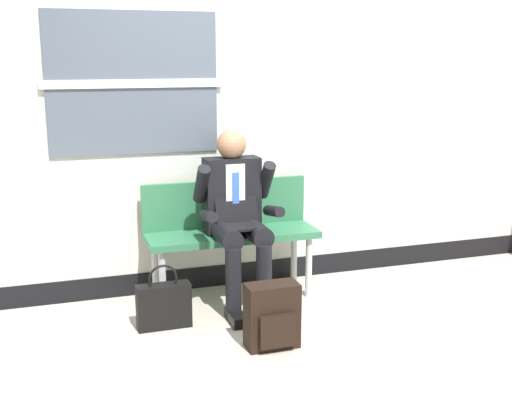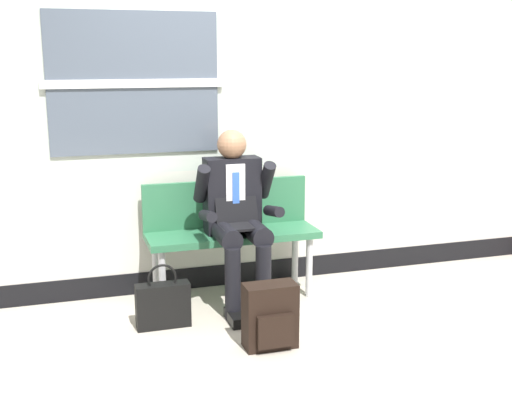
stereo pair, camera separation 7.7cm
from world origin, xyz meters
The scene contains 6 objects.
ground_plane centered at (0.00, 0.00, 0.00)m, with size 18.00×18.00×0.00m, color #B2A899.
station_wall centered at (-0.01, 0.68, 1.38)m, with size 5.59×0.17×2.78m.
bench_with_person centered at (-0.24, 0.39, 0.54)m, with size 1.26×0.42×0.87m.
person_seated centered at (-0.24, 0.20, 0.68)m, with size 0.57×0.70×1.26m.
backpack centered at (-0.24, -0.57, 0.20)m, with size 0.33×0.21×0.41m.
handbag centered at (-0.83, -0.06, 0.16)m, with size 0.36×0.12×0.44m.
Camera 2 is at (-1.45, -4.14, 1.78)m, focal length 45.71 mm.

